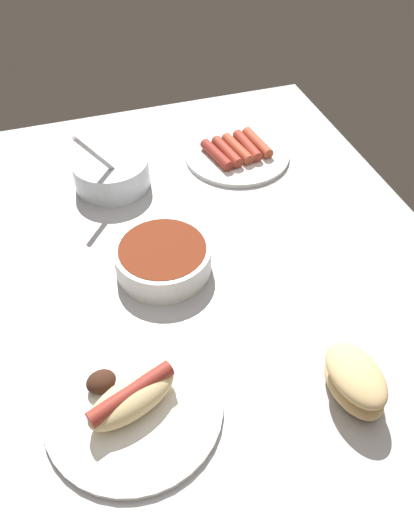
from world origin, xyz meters
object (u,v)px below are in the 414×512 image
bread_stack (355,380)px  bowl_coleslaw (111,171)px  plate_hotdog_assembled (132,402)px  bowl_chili (163,258)px  plate_sausages (237,153)px

bread_stack → bowl_coleslaw: (-60.22, -23.55, -0.14)cm
bowl_coleslaw → plate_hotdog_assembled: bearing=-7.8°
bread_stack → bowl_coleslaw: bearing=-158.6°
bowl_chili → plate_hotdog_assembled: (25.38, -11.20, -1.15)cm
bowl_chili → plate_hotdog_assembled: plate_hotdog_assembled is taller
bowl_coleslaw → plate_sausages: bearing=93.0°
bread_stack → bowl_chili: 38.24cm
plate_sausages → plate_hotdog_assembled: bearing=-33.5°
bread_stack → plate_sausages: bearing=175.2°
bowl_coleslaw → bowl_chili: bearing=8.3°
bread_stack → plate_hotdog_assembled: (-7.48, -30.74, -1.90)cm
bread_stack → plate_hotdog_assembled: size_ratio=0.47×
bread_stack → bowl_coleslaw: size_ratio=0.75×
plate_sausages → bowl_chili: bearing=-40.5°
plate_sausages → bowl_coleslaw: size_ratio=1.48×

